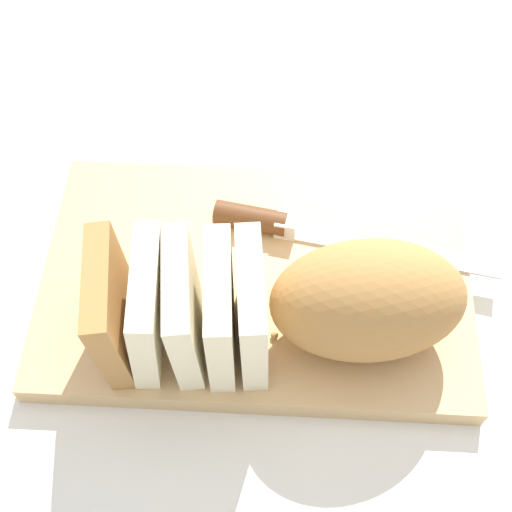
{
  "coord_description": "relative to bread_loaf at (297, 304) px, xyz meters",
  "views": [
    {
      "loc": [
        -0.02,
        0.32,
        0.56
      ],
      "look_at": [
        0.0,
        0.0,
        0.05
      ],
      "focal_mm": 47.66,
      "sensor_mm": 36.0,
      "label": 1
    }
  ],
  "objects": [
    {
      "name": "bread_loaf",
      "position": [
        0.0,
        0.0,
        0.0
      ],
      "size": [
        0.31,
        0.13,
        0.11
      ],
      "rotation": [
        0.0,
        0.0,
        0.12
      ],
      "color": "#A8753D",
      "rests_on": "cutting_board"
    },
    {
      "name": "ground_plane",
      "position": [
        0.04,
        -0.06,
        -0.08
      ],
      "size": [
        3.0,
        3.0,
        0.0
      ],
      "primitive_type": "plane",
      "color": "silver"
    },
    {
      "name": "bread_knife",
      "position": [
        0.01,
        -0.11,
        -0.04
      ],
      "size": [
        0.27,
        0.07,
        0.02
      ],
      "rotation": [
        0.0,
        0.0,
        2.97
      ],
      "color": "silver",
      "rests_on": "cutting_board"
    },
    {
      "name": "cutting_board",
      "position": [
        0.04,
        -0.06,
        -0.06
      ],
      "size": [
        0.39,
        0.25,
        0.02
      ],
      "primitive_type": "cube",
      "rotation": [
        0.0,
        0.0,
        0.0
      ],
      "color": "tan",
      "rests_on": "ground_plane"
    },
    {
      "name": "crumb_near_loaf",
      "position": [
        -0.02,
        -0.06,
        -0.05
      ],
      "size": [
        0.0,
        0.0,
        0.0
      ],
      "primitive_type": "sphere",
      "color": "tan",
      "rests_on": "cutting_board"
    },
    {
      "name": "crumb_stray_right",
      "position": [
        0.02,
        0.0,
        -0.05
      ],
      "size": [
        0.01,
        0.01,
        0.01
      ],
      "primitive_type": "sphere",
      "color": "tan",
      "rests_on": "cutting_board"
    },
    {
      "name": "crumb_near_knife",
      "position": [
        -0.05,
        -0.07,
        -0.05
      ],
      "size": [
        0.0,
        0.0,
        0.0
      ],
      "primitive_type": "sphere",
      "color": "tan",
      "rests_on": "cutting_board"
    },
    {
      "name": "crumb_stray_left",
      "position": [
        0.05,
        -0.06,
        -0.05
      ],
      "size": [
        0.01,
        0.01,
        0.01
      ],
      "primitive_type": "sphere",
      "color": "tan",
      "rests_on": "cutting_board"
    }
  ]
}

